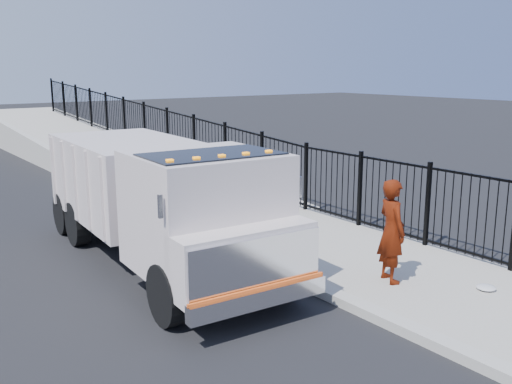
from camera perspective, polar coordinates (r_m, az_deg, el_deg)
ground at (r=10.70m, az=4.69°, el=-9.32°), size 120.00×120.00×0.00m
sidewalk at (r=10.82m, az=19.71°, el=-9.44°), size 3.55×12.00×0.12m
curb at (r=9.38m, az=12.91°, el=-12.30°), size 0.30×12.00×0.16m
ramp at (r=25.34m, az=-15.80°, el=2.92°), size 3.95×24.06×3.19m
iron_fence at (r=22.15m, az=-8.79°, el=4.31°), size 0.10×28.00×1.80m
truck at (r=11.48m, az=-9.55°, el=-0.31°), size 2.89×7.70×2.59m
worker at (r=10.55m, az=13.40°, el=-3.80°), size 0.65×0.80×1.89m
debris at (r=10.92m, az=22.02°, el=-8.84°), size 0.34×0.34×0.08m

